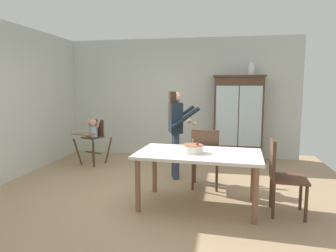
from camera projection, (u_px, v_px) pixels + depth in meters
ground_plane at (156, 194)px, 4.50m from camera, size 6.24×6.24×0.00m
wall_back at (180, 98)px, 6.89m from camera, size 5.32×0.06×2.70m
china_cabinet at (238, 118)px, 6.46m from camera, size 1.08×0.48×1.85m
ceramic_vase at (251, 70)px, 6.29m from camera, size 0.13×0.13×0.27m
high_chair_with_toddler at (93, 133)px, 6.15m from camera, size 0.73×0.81×0.95m
adult_person at (176, 124)px, 5.19m from camera, size 0.62×0.60×1.53m
dining_table at (199, 159)px, 3.99m from camera, size 1.70×1.05×0.74m
birthday_cake at (193, 149)px, 3.96m from camera, size 0.28×0.28×0.19m
dining_chair_far_side at (205, 155)px, 4.66m from camera, size 0.44×0.44×0.96m
dining_chair_right_end at (280, 171)px, 3.75m from camera, size 0.47×0.47×0.96m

